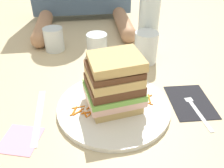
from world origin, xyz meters
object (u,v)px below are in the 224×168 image
Objects in this scene: fork at (194,106)px; water_bottle at (149,14)px; empty_tumbler_0 at (97,44)px; empty_tumbler_1 at (54,39)px; main_plate at (114,106)px; napkin_dark at (190,101)px; napkin_pink at (20,139)px; knife at (38,117)px; sandwich at (114,83)px; juice_glass at (146,49)px.

fork is 0.56× the size of water_bottle.
empty_tumbler_0 is 0.87× the size of empty_tumbler_1.
napkin_dark is at bearing -0.74° from main_plate.
knife is at bearing 65.93° from napkin_pink.
water_bottle is at bearing 45.28° from napkin_pink.
sandwich is at bearing -118.05° from water_bottle.
juice_glass is (-0.07, 0.25, 0.04)m from fork.
juice_glass is 0.17m from empty_tumbler_0.
knife is at bearing -178.33° from napkin_dark.
napkin_dark is at bearing 10.55° from napkin_pink.
sandwich reaches higher than empty_tumbler_0.
napkin_dark is 1.73× the size of empty_tumbler_1.
empty_tumbler_1 reaches higher than main_plate.
juice_glass is (0.32, 0.24, 0.04)m from knife.
sandwich reaches higher than napkin_pink.
empty_tumbler_0 is (0.17, 0.31, 0.03)m from knife.
knife is at bearing -175.69° from main_plate.
napkin_dark is at bearing -0.89° from sandwich.
napkin_dark is 0.42m from napkin_pink.
empty_tumbler_1 is (-0.30, 0.12, -0.00)m from juice_glass.
main_plate is 0.20m from napkin_dark.
sandwich is 0.39m from empty_tumbler_1.
water_bottle reaches higher than sandwich.
sandwich is 0.26m from juice_glass.
empty_tumbler_1 is (-0.15, 0.05, 0.01)m from empty_tumbler_0.
main_plate is at bearing -121.19° from juice_glass.
empty_tumbler_0 is at bearing 62.89° from napkin_pink.
napkin_dark and napkin_pink have the same top height.
water_bottle is at bearing 61.88° from main_plate.
sandwich reaches higher than empty_tumbler_1.
main_plate is at bearing 4.31° from knife.
main_plate is 1.97× the size of napkin_dark.
juice_glass is 1.23× the size of empty_tumbler_1.
empty_tumbler_1 is (0.02, 0.36, 0.04)m from knife.
fork reaches higher than napkin_dark.
main_plate reaches higher than napkin_dark.
knife is (-0.39, -0.01, 0.00)m from napkin_dark.
empty_tumbler_1 is (-0.37, 0.37, 0.04)m from fork.
napkin_pink is at bearing -159.42° from sandwich.
knife is 2.43× the size of empty_tumbler_1.
fork is at bearing -1.64° from knife.
napkin_dark is (0.20, -0.00, -0.08)m from sandwich.
main_plate is 1.91× the size of sandwich.
juice_glass is 1.24× the size of napkin_pink.
main_plate is 0.30m from empty_tumbler_0.
juice_glass is 1.42× the size of empty_tumbler_0.
knife is 2.80× the size of empty_tumbler_0.
main_plate is at bearing 20.52° from napkin_pink.
empty_tumbler_0 is at bearing 177.77° from water_bottle.
sandwich is at bearing 33.68° from main_plate.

